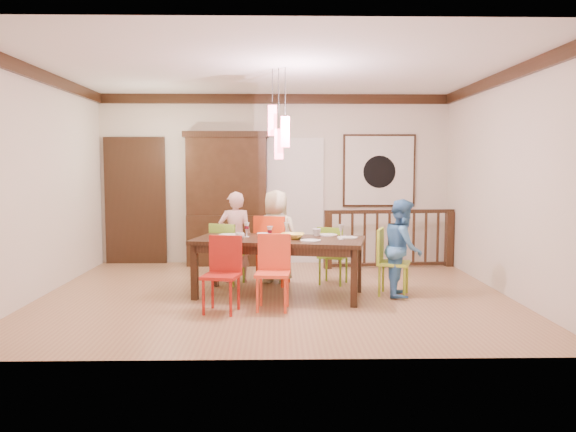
{
  "coord_description": "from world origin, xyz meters",
  "views": [
    {
      "loc": [
        0.03,
        -7.23,
        1.66
      ],
      "look_at": [
        0.18,
        0.2,
        1.01
      ],
      "focal_mm": 35.0,
      "sensor_mm": 36.0,
      "label": 1
    }
  ],
  "objects_px": {
    "person_end_right": "(403,248)",
    "person_far_mid": "(276,236)",
    "china_hutch": "(227,198)",
    "person_far_left": "(235,237)",
    "balustrade": "(389,237)",
    "dining_table": "(279,245)",
    "chair_far_left": "(228,249)",
    "chair_end_right": "(394,257)"
  },
  "relations": [
    {
      "from": "dining_table",
      "to": "china_hutch",
      "type": "relative_size",
      "value": 1.02
    },
    {
      "from": "chair_far_left",
      "to": "person_far_mid",
      "type": "bearing_deg",
      "value": -147.79
    },
    {
      "from": "china_hutch",
      "to": "chair_far_left",
      "type": "bearing_deg",
      "value": -84.55
    },
    {
      "from": "dining_table",
      "to": "person_far_left",
      "type": "bearing_deg",
      "value": 137.05
    },
    {
      "from": "chair_end_right",
      "to": "dining_table",
      "type": "bearing_deg",
      "value": 110.09
    },
    {
      "from": "chair_end_right",
      "to": "china_hutch",
      "type": "distance_m",
      "value": 3.4
    },
    {
      "from": "china_hutch",
      "to": "person_end_right",
      "type": "height_order",
      "value": "china_hutch"
    },
    {
      "from": "dining_table",
      "to": "china_hutch",
      "type": "xyz_separation_m",
      "value": [
        -0.87,
        2.38,
        0.46
      ]
    },
    {
      "from": "china_hutch",
      "to": "person_far_left",
      "type": "relative_size",
      "value": 1.72
    },
    {
      "from": "dining_table",
      "to": "chair_end_right",
      "type": "height_order",
      "value": "chair_end_right"
    },
    {
      "from": "balustrade",
      "to": "person_far_mid",
      "type": "distance_m",
      "value": 2.22
    },
    {
      "from": "dining_table",
      "to": "person_end_right",
      "type": "relative_size",
      "value": 1.84
    },
    {
      "from": "person_end_right",
      "to": "balustrade",
      "type": "bearing_deg",
      "value": 4.05
    },
    {
      "from": "balustrade",
      "to": "person_far_left",
      "type": "relative_size",
      "value": 1.68
    },
    {
      "from": "chair_end_right",
      "to": "person_end_right",
      "type": "relative_size",
      "value": 0.69
    },
    {
      "from": "chair_far_left",
      "to": "person_far_left",
      "type": "xyz_separation_m",
      "value": [
        0.09,
        0.13,
        0.15
      ]
    },
    {
      "from": "chair_far_left",
      "to": "china_hutch",
      "type": "xyz_separation_m",
      "value": [
        -0.16,
        1.64,
        0.63
      ]
    },
    {
      "from": "dining_table",
      "to": "balustrade",
      "type": "relative_size",
      "value": 1.05
    },
    {
      "from": "chair_far_left",
      "to": "person_end_right",
      "type": "bearing_deg",
      "value": -175.47
    },
    {
      "from": "balustrade",
      "to": "person_end_right",
      "type": "distance_m",
      "value": 2.07
    },
    {
      "from": "china_hutch",
      "to": "person_end_right",
      "type": "xyz_separation_m",
      "value": [
        2.47,
        -2.4,
        -0.51
      ]
    },
    {
      "from": "chair_far_left",
      "to": "person_end_right",
      "type": "distance_m",
      "value": 2.44
    },
    {
      "from": "dining_table",
      "to": "person_far_left",
      "type": "relative_size",
      "value": 1.76
    },
    {
      "from": "person_far_left",
      "to": "person_far_mid",
      "type": "bearing_deg",
      "value": 170.8
    },
    {
      "from": "balustrade",
      "to": "person_far_left",
      "type": "distance_m",
      "value": 2.72
    },
    {
      "from": "china_hutch",
      "to": "person_far_left",
      "type": "bearing_deg",
      "value": -80.6
    },
    {
      "from": "china_hutch",
      "to": "person_far_mid",
      "type": "relative_size",
      "value": 1.68
    },
    {
      "from": "chair_far_left",
      "to": "china_hutch",
      "type": "distance_m",
      "value": 1.76
    },
    {
      "from": "china_hutch",
      "to": "person_end_right",
      "type": "distance_m",
      "value": 3.48
    },
    {
      "from": "dining_table",
      "to": "person_far_left",
      "type": "height_order",
      "value": "person_far_left"
    },
    {
      "from": "china_hutch",
      "to": "person_far_left",
      "type": "height_order",
      "value": "china_hutch"
    },
    {
      "from": "balustrade",
      "to": "china_hutch",
      "type": "bearing_deg",
      "value": 167.62
    },
    {
      "from": "chair_far_left",
      "to": "person_far_left",
      "type": "height_order",
      "value": "person_far_left"
    },
    {
      "from": "chair_end_right",
      "to": "person_far_left",
      "type": "bearing_deg",
      "value": 87.08
    },
    {
      "from": "person_far_mid",
      "to": "person_end_right",
      "type": "height_order",
      "value": "person_far_mid"
    },
    {
      "from": "chair_end_right",
      "to": "balustrade",
      "type": "relative_size",
      "value": 0.39
    },
    {
      "from": "balustrade",
      "to": "person_far_mid",
      "type": "xyz_separation_m",
      "value": [
        -1.87,
        -1.18,
        0.17
      ]
    },
    {
      "from": "person_far_left",
      "to": "china_hutch",
      "type": "bearing_deg",
      "value": -87.57
    },
    {
      "from": "chair_far_left",
      "to": "person_far_mid",
      "type": "distance_m",
      "value": 0.71
    },
    {
      "from": "chair_far_left",
      "to": "chair_end_right",
      "type": "bearing_deg",
      "value": -175.39
    },
    {
      "from": "chair_far_left",
      "to": "balustrade",
      "type": "xyz_separation_m",
      "value": [
        2.55,
        1.29,
        -0.0
      ]
    },
    {
      "from": "person_end_right",
      "to": "person_far_mid",
      "type": "bearing_deg",
      "value": 72.41
    }
  ]
}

